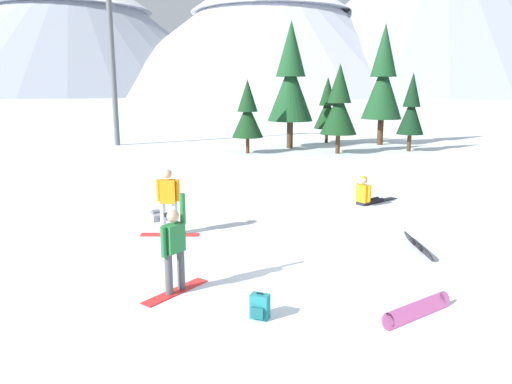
# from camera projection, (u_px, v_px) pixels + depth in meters

# --- Properties ---
(ground_plane) EXTENTS (800.00, 800.00, 0.00)m
(ground_plane) POSITION_uv_depth(u_px,v_px,m) (308.00, 276.00, 10.37)
(ground_plane) COLOR silver
(snowboarder_foreground) EXTENTS (1.05, 1.46, 1.94)m
(snowboarder_foreground) POSITION_uv_depth(u_px,v_px,m) (174.00, 248.00, 9.38)
(snowboarder_foreground) COLOR red
(snowboarder_foreground) RESTS_ON ground_plane
(snowboarder_midground) EXTENTS (1.59, 0.41, 1.81)m
(snowboarder_midground) POSITION_uv_depth(u_px,v_px,m) (168.00, 201.00, 13.02)
(snowboarder_midground) COLOR red
(snowboarder_midground) RESTS_ON ground_plane
(snowboarder_background) EXTENTS (1.57, 1.49, 1.01)m
(snowboarder_background) POSITION_uv_depth(u_px,v_px,m) (367.00, 194.00, 16.59)
(snowboarder_background) COLOR black
(snowboarder_background) RESTS_ON ground_plane
(loose_snowboard_near_right) EXTENTS (1.49, 1.30, 0.27)m
(loose_snowboard_near_right) POSITION_uv_depth(u_px,v_px,m) (417.00, 309.00, 8.53)
(loose_snowboard_near_right) COLOR pink
(loose_snowboard_near_right) RESTS_ON ground_plane
(loose_snowboard_far_spare) EXTENTS (0.41, 1.77, 0.27)m
(loose_snowboard_far_spare) POSITION_uv_depth(u_px,v_px,m) (417.00, 245.00, 11.95)
(loose_snowboard_far_spare) COLOR black
(loose_snowboard_far_spare) RESTS_ON ground_plane
(backpack_grey) EXTENTS (0.52, 0.56, 0.30)m
(backpack_grey) POSITION_uv_depth(u_px,v_px,m) (157.00, 216.00, 14.66)
(backpack_grey) COLOR gray
(backpack_grey) RESTS_ON ground_plane
(backpack_teal) EXTENTS (0.36, 0.32, 0.47)m
(backpack_teal) POSITION_uv_depth(u_px,v_px,m) (260.00, 307.00, 8.46)
(backpack_teal) COLOR #1E7A7F
(backpack_teal) RESTS_ON ground_plane
(pine_tree_short) EXTENTS (2.15, 2.15, 5.20)m
(pine_tree_short) POSITION_uv_depth(u_px,v_px,m) (339.00, 105.00, 28.48)
(pine_tree_short) COLOR #472D19
(pine_tree_short) RESTS_ON ground_plane
(pine_tree_tall) EXTENTS (1.85, 1.85, 4.32)m
(pine_tree_tall) POSITION_uv_depth(u_px,v_px,m) (248.00, 113.00, 28.66)
(pine_tree_tall) COLOR #472D19
(pine_tree_tall) RESTS_ON ground_plane
(pine_tree_broad) EXTENTS (2.87, 2.87, 7.90)m
(pine_tree_broad) POSITION_uv_depth(u_px,v_px,m) (291.00, 80.00, 30.69)
(pine_tree_broad) COLOR #472D19
(pine_tree_broad) RESTS_ON ground_plane
(pine_tree_leaning) EXTENTS (1.80, 1.80, 4.54)m
(pine_tree_leaning) POSITION_uv_depth(u_px,v_px,m) (327.00, 107.00, 33.95)
(pine_tree_leaning) COLOR #472D19
(pine_tree_leaning) RESTS_ON ground_plane
(pine_tree_twin) EXTENTS (2.68, 2.68, 7.93)m
(pine_tree_twin) POSITION_uv_depth(u_px,v_px,m) (383.00, 80.00, 32.45)
(pine_tree_twin) COLOR #472D19
(pine_tree_twin) RESTS_ON ground_plane
(pine_tree_slender) EXTENTS (1.61, 1.61, 4.74)m
(pine_tree_slender) POSITION_uv_depth(u_px,v_px,m) (411.00, 109.00, 29.49)
(pine_tree_slender) COLOR #472D19
(pine_tree_slender) RESTS_ON ground_plane
(ski_lift_tower) EXTENTS (3.21, 0.36, 11.00)m
(ski_lift_tower) POSITION_uv_depth(u_px,v_px,m) (112.00, 50.00, 31.77)
(ski_lift_tower) COLOR #595B60
(ski_lift_tower) RESTS_ON ground_plane
(peak_central_summit) EXTENTS (146.88, 146.88, 57.73)m
(peak_central_summit) POSITION_uv_depth(u_px,v_px,m) (74.00, 22.00, 208.29)
(peak_central_summit) COLOR #8C93A3
(peak_central_summit) RESTS_ON ground_plane
(peak_west_ridge) EXTENTS (146.77, 146.77, 54.79)m
(peak_west_ridge) POSITION_uv_depth(u_px,v_px,m) (271.00, 24.00, 201.94)
(peak_west_ridge) COLOR #B2B7C6
(peak_west_ridge) RESTS_ON ground_plane
(peak_north_spur) EXTENTS (171.62, 171.62, 71.69)m
(peak_north_spur) POSITION_uv_depth(u_px,v_px,m) (441.00, 5.00, 207.61)
(peak_north_spur) COLOR #8C93A3
(peak_north_spur) RESTS_ON ground_plane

